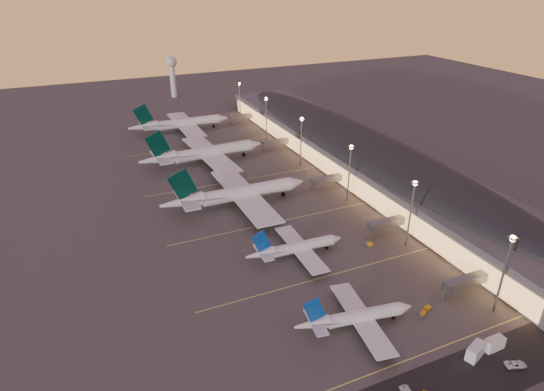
{
  "coord_description": "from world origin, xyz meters",
  "views": [
    {
      "loc": [
        -66.85,
        -110.16,
        89.36
      ],
      "look_at": [
        2.0,
        45.0,
        7.0
      ],
      "focal_mm": 30.0,
      "sensor_mm": 36.0,
      "label": 1
    }
  ],
  "objects": [
    {
      "name": "airliner_narrow_south",
      "position": [
        -5.38,
        -28.78,
        3.27
      ],
      "size": [
        35.44,
        31.95,
        12.66
      ],
      "rotation": [
        0.0,
        0.0,
        -0.15
      ],
      "color": "silver",
      "rests_on": "ground"
    },
    {
      "name": "terminal_building",
      "position": [
        61.84,
        72.47,
        8.78
      ],
      "size": [
        56.35,
        255.0,
        17.46
      ],
      "color": "#4A494F",
      "rests_on": "ground"
    },
    {
      "name": "catering_truck_a",
      "position": [
        23.98,
        -51.02,
        1.64
      ],
      "size": [
        6.29,
        2.56,
        3.51
      ],
      "rotation": [
        0.0,
        0.0,
        0.01
      ],
      "color": "silver",
      "rests_on": "ground"
    },
    {
      "name": "baggage_tug_a",
      "position": [
        17.88,
        -31.69,
        0.5
      ],
      "size": [
        3.85,
        2.17,
        1.08
      ],
      "rotation": [
        0.0,
        0.0,
        0.21
      ],
      "color": "#C48111",
      "rests_on": "ground"
    },
    {
      "name": "lane_markings",
      "position": [
        0.0,
        40.0,
        0.01
      ],
      "size": [
        90.0,
        180.36,
        0.0
      ],
      "color": "#D8C659",
      "rests_on": "ground"
    },
    {
      "name": "light_masts",
      "position": [
        36.0,
        65.0,
        17.55
      ],
      "size": [
        2.2,
        217.2,
        25.9
      ],
      "color": "slate",
      "rests_on": "ground"
    },
    {
      "name": "radar_tower",
      "position": [
        10.0,
        260.0,
        21.87
      ],
      "size": [
        9.0,
        9.0,
        32.5
      ],
      "color": "silver",
      "rests_on": "ground"
    },
    {
      "name": "baggage_tug_c",
      "position": [
        23.3,
        5.41,
        0.45
      ],
      "size": [
        3.57,
        2.59,
        0.99
      ],
      "rotation": [
        0.0,
        0.0,
        -0.43
      ],
      "color": "#C48111",
      "rests_on": "ground"
    },
    {
      "name": "airliner_wide_near",
      "position": [
        -10.08,
        55.72,
        5.33
      ],
      "size": [
        64.41,
        58.39,
        20.69
      ],
      "rotation": [
        0.0,
        0.0,
        0.0
      ],
      "color": "silver",
      "rests_on": "ground"
    },
    {
      "name": "baggage_tug_b",
      "position": [
        15.43,
        -33.0,
        0.45
      ],
      "size": [
        3.52,
        2.53,
        0.98
      ],
      "rotation": [
        0.0,
        0.0,
        0.42
      ],
      "color": "#C48111",
      "rests_on": "ground"
    },
    {
      "name": "catering_truck_b",
      "position": [
        17.32,
        -51.0,
        1.78
      ],
      "size": [
        7.23,
        4.72,
        3.8
      ],
      "rotation": [
        0.0,
        0.0,
        0.35
      ],
      "color": "silver",
      "rests_on": "ground"
    },
    {
      "name": "airliner_narrow_north",
      "position": [
        -4.6,
        10.03,
        3.37
      ],
      "size": [
        36.43,
        32.5,
        13.03
      ],
      "rotation": [
        0.0,
        0.0,
        -0.04
      ],
      "color": "silver",
      "rests_on": "ground"
    },
    {
      "name": "ground",
      "position": [
        0.0,
        0.0,
        0.0
      ],
      "size": [
        700.0,
        700.0,
        0.0
      ],
      "primitive_type": "plane",
      "color": "#3D3A38"
    },
    {
      "name": "airliner_wide_far",
      "position": [
        -7.47,
        166.81,
        5.21
      ],
      "size": [
        63.05,
        57.19,
        20.24
      ],
      "rotation": [
        0.0,
        0.0,
        0.01
      ],
      "color": "silver",
      "rests_on": "ground"
    },
    {
      "name": "airliner_wide_mid",
      "position": [
        -9.14,
        108.81,
        5.49
      ],
      "size": [
        66.67,
        60.8,
        21.34
      ],
      "rotation": [
        0.0,
        0.0,
        0.06
      ],
      "color": "silver",
      "rests_on": "ground"
    },
    {
      "name": "service_van_e",
      "position": [
        23.92,
        -57.87,
        0.75
      ],
      "size": [
        5.94,
        4.15,
        1.51
      ],
      "primitive_type": "imported",
      "rotation": [
        0.0,
        0.0,
        1.23
      ],
      "color": "silver",
      "rests_on": "ground"
    }
  ]
}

